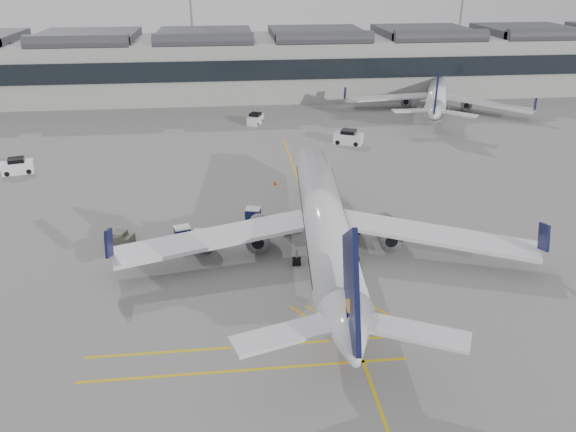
{
  "coord_description": "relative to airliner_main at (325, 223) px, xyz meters",
  "views": [
    {
      "loc": [
        1.55,
        -42.31,
        24.91
      ],
      "look_at": [
        6.59,
        3.05,
        4.0
      ],
      "focal_mm": 35.0,
      "sensor_mm": 36.0,
      "label": 1
    }
  ],
  "objects": [
    {
      "name": "ramp_agent_b",
      "position": [
        -6.0,
        2.05,
        -2.44
      ],
      "size": [
        0.98,
        0.97,
        1.6
      ],
      "primitive_type": "imported",
      "rotation": [
        0.0,
        0.0,
        3.9
      ],
      "color": "#E8470C",
      "rests_on": "ground"
    },
    {
      "name": "ramp_agent_a",
      "position": [
        -6.5,
        4.66,
        -2.43
      ],
      "size": [
        0.68,
        0.7,
        1.61
      ],
      "primitive_type": "imported",
      "rotation": [
        0.0,
        0.0,
        0.84
      ],
      "color": "#FF580D",
      "rests_on": "ground"
    },
    {
      "name": "service_van_left",
      "position": [
        -35.23,
        25.98,
        -2.35
      ],
      "size": [
        4.2,
        2.83,
        1.97
      ],
      "rotation": [
        0.0,
        0.0,
        0.26
      ],
      "color": "silver",
      "rests_on": "ground"
    },
    {
      "name": "airliner_main",
      "position": [
        0.0,
        0.0,
        0.0
      ],
      "size": [
        37.79,
        41.42,
        11.01
      ],
      "rotation": [
        0.0,
        0.0,
        -0.08
      ],
      "color": "silver",
      "rests_on": "ground"
    },
    {
      "name": "ground",
      "position": [
        -9.9,
        -2.77,
        -3.24
      ],
      "size": [
        220.0,
        220.0,
        0.0
      ],
      "primitive_type": "plane",
      "color": "gray",
      "rests_on": "ground"
    },
    {
      "name": "apron_markings",
      "position": [
        0.1,
        7.23,
        -3.23
      ],
      "size": [
        0.25,
        60.0,
        0.01
      ],
      "primitive_type": "cube",
      "color": "gold",
      "rests_on": "ground"
    },
    {
      "name": "light_masts",
      "position": [
        -11.57,
        83.23,
        11.26
      ],
      "size": [
        113.0,
        0.6,
        25.45
      ],
      "color": "slate",
      "rests_on": "ground"
    },
    {
      "name": "service_van_right",
      "position": [
        9.38,
        33.59,
        -2.29
      ],
      "size": [
        4.59,
        3.63,
        2.11
      ],
      "rotation": [
        0.0,
        0.0,
        -0.45
      ],
      "color": "silver",
      "rests_on": "ground"
    },
    {
      "name": "pushback_tug",
      "position": [
        -19.05,
        4.16,
        -2.61
      ],
      "size": [
        2.87,
        2.25,
        1.41
      ],
      "rotation": [
        0.0,
        0.0,
        -0.33
      ],
      "color": "#525246",
      "rests_on": "ground"
    },
    {
      "name": "baggage_cart_d",
      "position": [
        -13.09,
        3.97,
        -2.35
      ],
      "size": [
        1.87,
        1.68,
        1.66
      ],
      "rotation": [
        0.0,
        0.0,
        0.27
      ],
      "color": "gray",
      "rests_on": "ground"
    },
    {
      "name": "terminal",
      "position": [
        -9.9,
        69.16,
        2.9
      ],
      "size": [
        200.0,
        20.45,
        12.4
      ],
      "color": "#9E9E99",
      "rests_on": "ground"
    },
    {
      "name": "baggage_cart_b",
      "position": [
        -6.13,
        7.6,
        -2.33
      ],
      "size": [
        1.86,
        1.66,
        1.68
      ],
      "rotation": [
        0.0,
        0.0,
        -0.24
      ],
      "color": "gray",
      "rests_on": "ground"
    },
    {
      "name": "service_van_mid",
      "position": [
        -3.66,
        46.21,
        -2.42
      ],
      "size": [
        3.03,
        3.94,
        1.82
      ],
      "rotation": [
        0.0,
        0.0,
        1.16
      ],
      "color": "silver",
      "rests_on": "ground"
    },
    {
      "name": "safety_cone_engine",
      "position": [
        1.69,
        2.92,
        -3.01
      ],
      "size": [
        0.33,
        0.33,
        0.45
      ],
      "primitive_type": "cone",
      "color": "#F24C0A",
      "rests_on": "ground"
    },
    {
      "name": "airliner_far",
      "position": [
        29.16,
        51.41,
        -0.41
      ],
      "size": [
        30.93,
        34.22,
        9.6
      ],
      "rotation": [
        0.0,
        0.0,
        -0.38
      ],
      "color": "silver",
      "rests_on": "ground"
    },
    {
      "name": "baggage_cart_c",
      "position": [
        -11.13,
        2.23,
        -2.22
      ],
      "size": [
        2.04,
        1.78,
        1.9
      ],
      "rotation": [
        0.0,
        0.0,
        -0.18
      ],
      "color": "gray",
      "rests_on": "ground"
    },
    {
      "name": "baggage_cart_a",
      "position": [
        -2.66,
        5.17,
        -2.24
      ],
      "size": [
        2.05,
        1.82,
        1.86
      ],
      "rotation": [
        0.0,
        0.0,
        0.23
      ],
      "color": "gray",
      "rests_on": "ground"
    },
    {
      "name": "safety_cone_nose",
      "position": [
        -2.9,
        18.3,
        -2.96
      ],
      "size": [
        0.39,
        0.39,
        0.55
      ],
      "primitive_type": "cone",
      "color": "#F24C0A",
      "rests_on": "ground"
    },
    {
      "name": "belt_loader",
      "position": [
        1.18,
        4.14,
        -2.61
      ],
      "size": [
        5.38,
        2.73,
        2.13
      ],
      "rotation": [
        0.0,
        0.0,
        -0.26
      ],
      "color": "silver",
      "rests_on": "ground"
    }
  ]
}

